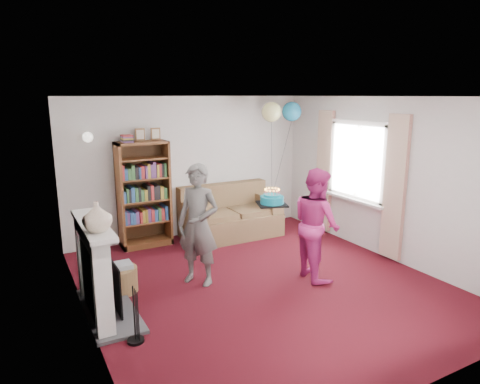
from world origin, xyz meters
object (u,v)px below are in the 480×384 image
bookcase (143,195)px  person_striped (198,225)px  birthday_cake (272,200)px  person_magenta (316,224)px  sofa (229,217)px

bookcase → person_striped: bookcase is taller
person_striped → birthday_cake: size_ratio=4.25×
bookcase → person_magenta: bearing=-54.8°
sofa → person_striped: 2.13m
sofa → person_magenta: 2.27m
bookcase → sofa: bookcase is taller
sofa → person_magenta: (0.22, -2.22, 0.44)m
sofa → bookcase: bearing=171.8°
person_striped → birthday_cake: bearing=35.4°
sofa → birthday_cake: 2.08m
person_magenta → bookcase: bearing=43.2°
bookcase → sofa: (1.50, -0.23, -0.53)m
sofa → person_magenta: person_magenta is taller
birthday_cake → sofa: bearing=80.6°
bookcase → person_striped: 1.86m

